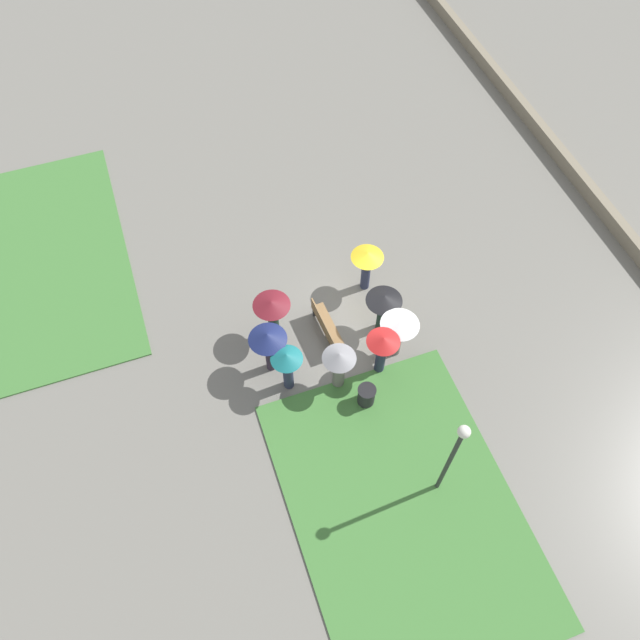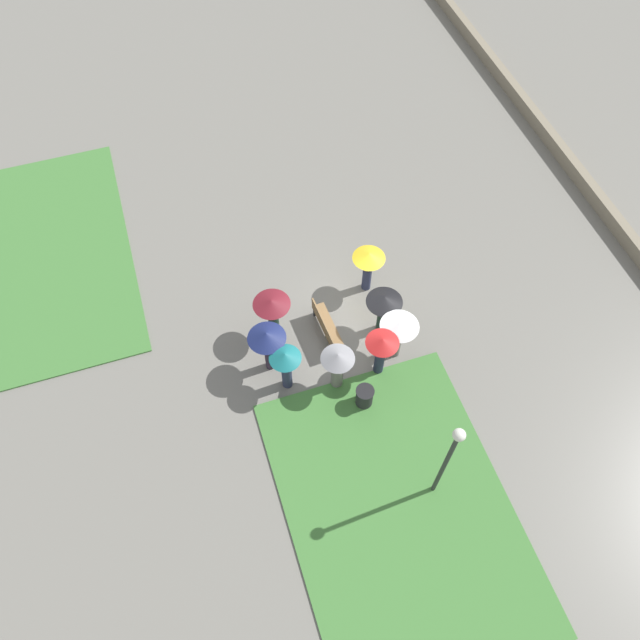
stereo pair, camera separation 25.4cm
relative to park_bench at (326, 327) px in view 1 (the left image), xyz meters
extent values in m
plane|color=slate|center=(0.22, -0.75, -0.47)|extent=(90.00, 90.00, 0.00)
cube|color=#427A38|center=(-6.07, -0.11, -0.44)|extent=(8.63, 6.06, 0.06)
cube|color=#427A38|center=(6.13, 8.27, -0.44)|extent=(9.95, 5.51, 0.06)
cube|color=gray|center=(0.22, -11.42, -0.19)|extent=(45.00, 0.35, 0.57)
cube|color=brown|center=(0.00, -0.07, -0.05)|extent=(1.90, 0.53, 0.05)
cube|color=brown|center=(-0.01, 0.11, 0.20)|extent=(1.88, 0.16, 0.45)
cube|color=#232326|center=(-0.84, -0.12, -0.27)|extent=(0.10, 0.38, 0.40)
cube|color=#232326|center=(0.84, -0.02, -0.27)|extent=(0.10, 0.38, 0.40)
cylinder|color=#2D2D30|center=(-5.78, -1.24, 1.43)|extent=(0.12, 0.12, 3.81)
sphere|color=white|center=(-5.78, -1.24, 3.50)|extent=(0.32, 0.32, 0.32)
cylinder|color=#232326|center=(-2.66, -0.32, -0.09)|extent=(0.52, 0.52, 0.76)
cylinder|color=black|center=(-2.66, -0.32, 0.30)|extent=(0.56, 0.56, 0.03)
cylinder|color=#282D47|center=(-1.75, -1.13, 0.10)|extent=(0.43, 0.43, 1.15)
sphere|color=#997051|center=(-1.75, -1.13, 0.78)|extent=(0.20, 0.20, 0.20)
cylinder|color=#4C4C4F|center=(-1.75, -1.13, 1.05)|extent=(0.02, 0.02, 0.35)
cone|color=red|center=(-1.75, -1.13, 1.32)|extent=(1.01, 1.01, 0.20)
cylinder|color=#1E3328|center=(0.58, 1.57, 0.09)|extent=(0.34, 0.34, 1.14)
sphere|color=#997051|center=(0.58, 1.57, 0.76)|extent=(0.20, 0.20, 0.20)
cylinder|color=#4C4C4F|center=(0.58, 1.57, 1.03)|extent=(0.02, 0.02, 0.35)
cone|color=maroon|center=(0.58, 1.57, 1.30)|extent=(1.17, 1.17, 0.18)
cylinder|color=#282D47|center=(-1.33, 1.71, 0.07)|extent=(0.31, 0.31, 1.09)
sphere|color=tan|center=(-1.33, 1.71, 0.72)|extent=(0.21, 0.21, 0.21)
cylinder|color=#4C4C4F|center=(-1.33, 1.71, 1.00)|extent=(0.02, 0.02, 0.35)
cone|color=#197075|center=(-1.33, 1.71, 1.30)|extent=(0.96, 0.96, 0.24)
cylinder|color=#282D47|center=(1.39, -1.89, 0.05)|extent=(0.37, 0.37, 1.04)
sphere|color=beige|center=(1.39, -1.89, 0.67)|extent=(0.20, 0.20, 0.20)
cylinder|color=#4C4C4F|center=(1.39, -1.89, 0.95)|extent=(0.02, 0.02, 0.35)
cone|color=gold|center=(1.39, -1.89, 1.24)|extent=(1.08, 1.08, 0.23)
cylinder|color=slate|center=(-1.77, 0.26, 0.03)|extent=(0.53, 0.53, 1.01)
sphere|color=brown|center=(-1.77, 0.26, 0.64)|extent=(0.21, 0.21, 0.21)
cylinder|color=#4C4C4F|center=(-1.77, 0.26, 0.92)|extent=(0.02, 0.02, 0.35)
cone|color=gray|center=(-1.77, 0.26, 1.21)|extent=(1.01, 1.01, 0.23)
cylinder|color=slate|center=(-1.32, -1.85, 0.04)|extent=(0.45, 0.45, 1.04)
sphere|color=#997051|center=(-1.32, -1.85, 0.67)|extent=(0.22, 0.22, 0.22)
cylinder|color=#4C4C4F|center=(-1.32, -1.85, 0.95)|extent=(0.02, 0.02, 0.35)
cone|color=white|center=(-1.32, -1.85, 1.25)|extent=(1.20, 1.20, 0.24)
cylinder|color=#2D2333|center=(-0.55, 2.04, 0.09)|extent=(0.39, 0.39, 1.13)
sphere|color=tan|center=(-0.55, 2.04, 0.77)|extent=(0.23, 0.23, 0.23)
cylinder|color=#4C4C4F|center=(-0.55, 2.04, 1.06)|extent=(0.02, 0.02, 0.35)
cone|color=navy|center=(-0.55, 2.04, 1.37)|extent=(1.16, 1.16, 0.27)
cylinder|color=#1E3328|center=(-0.32, -1.76, 0.03)|extent=(0.41, 0.41, 1.00)
sphere|color=beige|center=(-0.32, -1.76, 0.62)|extent=(0.19, 0.19, 0.19)
cylinder|color=#4C4C4F|center=(-0.32, -1.76, 0.89)|extent=(0.02, 0.02, 0.35)
cone|color=black|center=(-0.32, -1.76, 1.19)|extent=(1.15, 1.15, 0.25)
camera|label=1|loc=(-9.91, 3.73, 16.88)|focal=35.00mm
camera|label=2|loc=(-9.99, 3.49, 16.88)|focal=35.00mm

